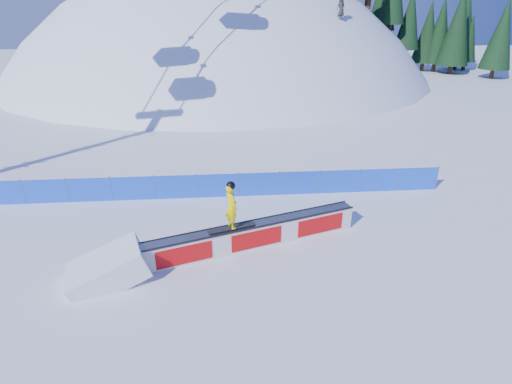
{
  "coord_description": "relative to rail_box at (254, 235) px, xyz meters",
  "views": [
    {
      "loc": [
        0.42,
        -13.12,
        8.5
      ],
      "look_at": [
        1.66,
        2.01,
        1.37
      ],
      "focal_mm": 28.0,
      "sensor_mm": 36.0,
      "label": 1
    }
  ],
  "objects": [
    {
      "name": "snow_ramp",
      "position": [
        -5.08,
        -1.64,
        -0.51
      ],
      "size": [
        3.09,
        2.44,
        1.69
      ],
      "primitive_type": null,
      "rotation": [
        0.0,
        -0.31,
        0.31
      ],
      "color": "white",
      "rests_on": "ground"
    },
    {
      "name": "treeline",
      "position": [
        25.26,
        41.78,
        7.77
      ],
      "size": [
        25.62,
        12.6,
        19.2
      ],
      "color": "#302013",
      "rests_on": "ground"
    },
    {
      "name": "snowboarder",
      "position": [
        -0.84,
        -0.27,
        1.44
      ],
      "size": [
        1.8,
        0.86,
        1.87
      ],
      "rotation": [
        0.0,
        0.0,
        2.02
      ],
      "color": "black",
      "rests_on": "rail_box"
    },
    {
      "name": "snow_hill",
      "position": [
        -1.42,
        42.02,
        -18.51
      ],
      "size": [
        64.0,
        64.0,
        64.0
      ],
      "color": "white",
      "rests_on": "ground"
    },
    {
      "name": "safety_fence",
      "position": [
        -1.42,
        4.52,
        0.1
      ],
      "size": [
        22.05,
        0.05,
        1.3
      ],
      "color": "blue",
      "rests_on": "ground"
    },
    {
      "name": "ground",
      "position": [
        -1.42,
        0.02,
        -0.51
      ],
      "size": [
        160.0,
        160.0,
        0.0
      ],
      "primitive_type": "plane",
      "color": "white",
      "rests_on": "ground"
    },
    {
      "name": "rail_box",
      "position": [
        0.0,
        0.0,
        0.0
      ],
      "size": [
        8.31,
        3.19,
        1.03
      ],
      "rotation": [
        0.0,
        0.0,
        0.31
      ],
      "color": "silver",
      "rests_on": "ground"
    }
  ]
}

